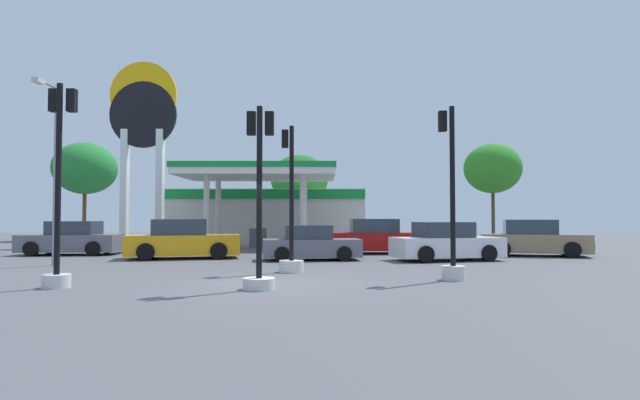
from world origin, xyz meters
name	(u,v)px	position (x,y,z in m)	size (l,w,h in m)	color
ground_plane	(266,285)	(0.00, 0.00, 0.00)	(90.00, 90.00, 0.00)	#56565B
gas_station	(267,212)	(-2.18, 21.27, 2.07)	(12.76, 11.59, 4.63)	beige
station_pole_sign	(143,129)	(-9.46, 17.99, 7.11)	(4.07, 0.56, 11.26)	white
car_0	(446,243)	(6.38, 7.45, 0.69)	(4.57, 2.71, 1.53)	black
car_1	(311,244)	(0.98, 7.67, 0.63)	(4.06, 2.10, 1.40)	black
car_2	(71,240)	(-10.10, 10.59, 0.70)	(4.42, 2.19, 1.55)	black
car_3	(183,241)	(-4.39, 8.48, 0.74)	(4.88, 2.83, 1.64)	black
car_4	(533,239)	(10.89, 9.94, 0.73)	(4.86, 3.02, 1.62)	black
car_6	(371,238)	(3.80, 11.51, 0.75)	(4.66, 2.21, 1.65)	black
traffic_signal_0	(451,227)	(4.96, 1.07, 1.45)	(0.64, 0.68, 4.78)	silver
traffic_signal_1	(291,234)	(0.43, 3.11, 1.18)	(0.77, 0.77, 4.60)	silver
traffic_signal_2	(259,223)	(-0.10, -0.72, 1.57)	(0.76, 0.76, 4.38)	silver
traffic_signal_3	(58,208)	(-5.05, -0.44, 1.95)	(0.65, 0.68, 5.00)	silver
tree_0	(85,169)	(-16.64, 25.93, 5.48)	(4.75, 4.75, 7.46)	brown
tree_1	(299,179)	(-0.19, 25.04, 4.60)	(4.31, 4.31, 6.39)	brown
tree_2	(492,169)	(14.63, 26.13, 5.49)	(4.34, 4.34, 7.42)	brown
corner_streetlamp	(52,155)	(-8.13, 5.03, 3.91)	(0.24, 1.48, 6.45)	gray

